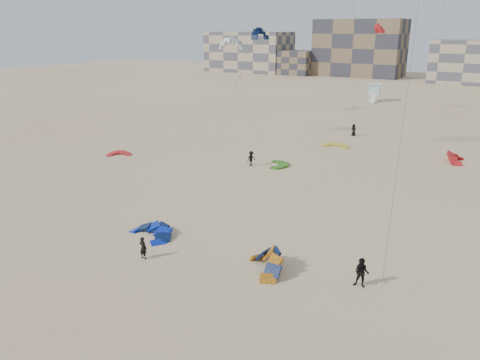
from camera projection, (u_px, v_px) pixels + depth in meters
The scene contains 18 objects.
ground at pixel (151, 253), 32.75m from camera, with size 320.00×320.00×0.00m, color beige.
kite_ground_blue at pixel (151, 235), 35.57m from camera, with size 3.85×3.89×1.21m, color #0839CC, non-canonical shape.
kite_ground_orange at pixel (266, 270), 30.44m from camera, with size 3.49×2.79×2.20m, color orange, non-canonical shape.
kite_ground_red at pixel (119, 155), 58.27m from camera, with size 2.82×2.96×0.65m, color red, non-canonical shape.
kite_ground_green at pixel (278, 165), 53.82m from camera, with size 3.18×3.37×0.42m, color #2D7F12, non-canonical shape.
kite_ground_red_far at pixel (455, 162), 55.09m from camera, with size 3.60×3.19×2.01m, color red, non-canonical shape.
kite_ground_yellow at pixel (335, 146), 62.52m from camera, with size 3.35×3.51×0.48m, color yellow, non-canonical shape.
kitesurfer_main at pixel (143, 248), 31.73m from camera, with size 0.58×0.38×1.60m, color black.
kitesurfer_b at pixel (362, 273), 28.18m from camera, with size 0.91×0.71×1.88m, color black.
kitesurfer_c at pixel (251, 158), 53.45m from camera, with size 1.10×0.64×1.71m, color black.
kitesurfer_e at pixel (354, 130), 68.50m from camera, with size 0.84×0.55×1.73m, color black.
kite_fly_grey at pixel (231, 45), 62.30m from camera, with size 7.07×4.38×13.24m.
kite_fly_navy at pixel (260, 35), 80.52m from camera, with size 4.30×11.84×14.37m.
kite_fly_red at pixel (379, 29), 81.97m from camera, with size 4.38×11.15×15.25m.
lifeguard_tower_far at pixel (374, 93), 100.91m from camera, with size 3.14×5.45×3.79m.
condo_west_a at pixel (249, 52), 170.78m from camera, with size 30.00×15.00×14.00m, color tan.
condo_west_b at pixel (360, 48), 153.25m from camera, with size 28.00×14.00×18.00m, color brown.
condo_fill_left at pixel (296, 63), 160.02m from camera, with size 12.00×10.00×8.00m, color brown.
Camera 1 is at (20.95, -21.80, 14.96)m, focal length 35.00 mm.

